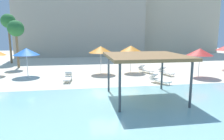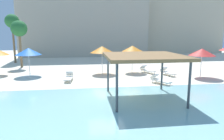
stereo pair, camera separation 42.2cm
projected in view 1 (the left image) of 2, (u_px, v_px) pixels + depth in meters
ground_plane at (108, 94)px, 14.06m from camera, size 80.00×80.00×0.00m
lagoon_water at (124, 128)px, 8.96m from camera, size 44.00×13.50×0.04m
shade_pavilion at (145, 57)px, 12.50m from camera, size 4.65×4.65×2.82m
beach_umbrella_orange_0 at (131, 48)px, 21.71m from camera, size 2.21×2.21×2.84m
beach_umbrella_blue_5 at (26, 52)px, 19.64m from camera, size 2.44×2.44×2.72m
beach_umbrella_red_6 at (200, 52)px, 19.36m from camera, size 2.43×2.43×2.72m
beach_umbrella_orange_7 at (101, 49)px, 20.92m from camera, size 2.45×2.45×2.82m
lounge_chair_1 at (68, 77)px, 17.85m from camera, size 0.73×1.93×0.74m
lounge_chair_2 at (166, 72)px, 20.50m from camera, size 1.06×1.99×0.74m
lounge_chair_3 at (159, 79)px, 17.01m from camera, size 1.43×1.95×0.74m
lounge_chair_4 at (145, 69)px, 21.76m from camera, size 1.36×1.97×0.74m
palm_tree_0 at (16, 29)px, 24.19m from camera, size 1.90×1.90×5.64m
palm_tree_1 at (8, 22)px, 27.67m from camera, size 1.90×1.90×6.73m
hotel_block_0 at (81, 16)px, 40.20m from camera, size 22.67×11.39×15.07m
hotel_block_1 at (165, 9)px, 46.24m from camera, size 19.24×11.71×19.23m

